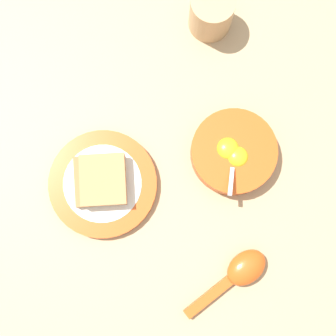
% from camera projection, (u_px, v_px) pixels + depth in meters
% --- Properties ---
extents(ground_plane, '(3.00, 3.00, 0.00)m').
position_uv_depth(ground_plane, '(212.00, 128.00, 0.85)').
color(ground_plane, tan).
extents(egg_bowl, '(0.15, 0.15, 0.07)m').
position_uv_depth(egg_bowl, '(233.00, 152.00, 0.82)').
color(egg_bowl, '#DB5119').
rests_on(egg_bowl, ground_plane).
extents(toast_plate, '(0.19, 0.19, 0.02)m').
position_uv_depth(toast_plate, '(103.00, 184.00, 0.83)').
color(toast_plate, '#DB5119').
rests_on(toast_plate, ground_plane).
extents(toast_sandwich, '(0.12, 0.12, 0.03)m').
position_uv_depth(toast_sandwich, '(101.00, 180.00, 0.80)').
color(toast_sandwich, '#9E7042').
rests_on(toast_sandwich, toast_plate).
extents(soup_spoon, '(0.10, 0.17, 0.03)m').
position_uv_depth(soup_spoon, '(240.00, 272.00, 0.80)').
color(soup_spoon, '#DB5119').
rests_on(soup_spoon, ground_plane).
extents(drinking_cup, '(0.08, 0.08, 0.09)m').
position_uv_depth(drinking_cup, '(211.00, 12.00, 0.83)').
color(drinking_cup, tan).
rests_on(drinking_cup, ground_plane).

